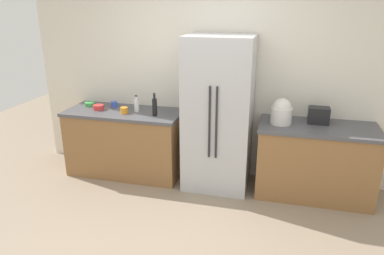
# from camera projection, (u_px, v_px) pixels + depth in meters

# --- Properties ---
(ground_plane) EXTENTS (9.88, 9.88, 0.00)m
(ground_plane) POSITION_uv_depth(u_px,v_px,m) (175.00, 245.00, 3.51)
(ground_plane) COLOR gray
(kitchen_back_panel) EXTENTS (4.94, 0.10, 3.02)m
(kitchen_back_panel) POSITION_uv_depth(u_px,v_px,m) (213.00, 62.00, 4.61)
(kitchen_back_panel) COLOR silver
(kitchen_back_panel) RESTS_ON ground_plane
(counter_left) EXTENTS (1.54, 0.68, 0.88)m
(counter_left) POSITION_uv_depth(u_px,v_px,m) (126.00, 142.00, 4.88)
(counter_left) COLOR olive
(counter_left) RESTS_ON ground_plane
(counter_right) EXTENTS (1.36, 0.68, 0.88)m
(counter_right) POSITION_uv_depth(u_px,v_px,m) (315.00, 161.00, 4.30)
(counter_right) COLOR olive
(counter_right) RESTS_ON ground_plane
(refrigerator) EXTENTS (0.80, 0.69, 1.89)m
(refrigerator) POSITION_uv_depth(u_px,v_px,m) (218.00, 114.00, 4.39)
(refrigerator) COLOR #B7BABF
(refrigerator) RESTS_ON ground_plane
(toaster) EXTENTS (0.24, 0.16, 0.19)m
(toaster) POSITION_uv_depth(u_px,v_px,m) (319.00, 115.00, 4.22)
(toaster) COLOR black
(toaster) RESTS_ON counter_right
(rice_cooker) EXTENTS (0.24, 0.24, 0.30)m
(rice_cooker) POSITION_uv_depth(u_px,v_px,m) (282.00, 112.00, 4.20)
(rice_cooker) COLOR silver
(rice_cooker) RESTS_ON counter_right
(bottle_a) EXTENTS (0.06, 0.06, 0.29)m
(bottle_a) POSITION_uv_depth(u_px,v_px,m) (155.00, 106.00, 4.50)
(bottle_a) COLOR black
(bottle_a) RESTS_ON counter_left
(bottle_b) EXTENTS (0.06, 0.06, 0.22)m
(bottle_b) POSITION_uv_depth(u_px,v_px,m) (136.00, 105.00, 4.67)
(bottle_b) COLOR white
(bottle_b) RESTS_ON counter_left
(cup_a) EXTENTS (0.09, 0.09, 0.08)m
(cup_a) POSITION_uv_depth(u_px,v_px,m) (124.00, 110.00, 4.62)
(cup_a) COLOR orange
(cup_a) RESTS_ON counter_left
(cup_b) EXTENTS (0.08, 0.08, 0.08)m
(cup_b) POSITION_uv_depth(u_px,v_px,m) (114.00, 104.00, 4.90)
(cup_b) COLOR blue
(cup_b) RESTS_ON counter_left
(bowl_a) EXTENTS (0.14, 0.14, 0.05)m
(bowl_a) POSITION_uv_depth(u_px,v_px,m) (90.00, 104.00, 4.95)
(bowl_a) COLOR green
(bowl_a) RESTS_ON counter_left
(bowl_b) EXTENTS (0.14, 0.14, 0.06)m
(bowl_b) POSITION_uv_depth(u_px,v_px,m) (99.00, 107.00, 4.78)
(bowl_b) COLOR red
(bowl_b) RESTS_ON counter_left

